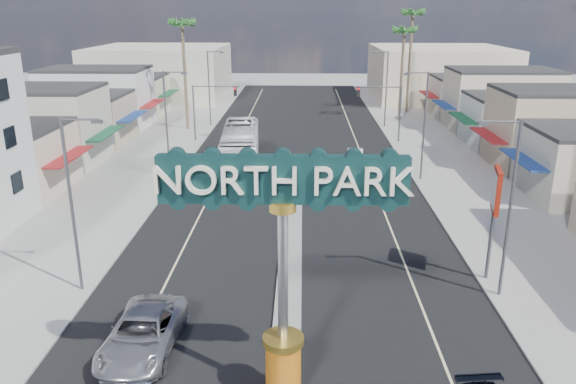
# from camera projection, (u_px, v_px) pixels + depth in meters

# --- Properties ---
(ground) EXTENTS (160.00, 160.00, 0.00)m
(ground) POSITION_uv_depth(u_px,v_px,m) (294.00, 179.00, 47.51)
(ground) COLOR gray
(ground) RESTS_ON ground
(road) EXTENTS (20.00, 120.00, 0.01)m
(road) POSITION_uv_depth(u_px,v_px,m) (294.00, 179.00, 47.50)
(road) COLOR black
(road) RESTS_ON ground
(median_island) EXTENTS (1.30, 30.00, 0.16)m
(median_island) POSITION_uv_depth(u_px,v_px,m) (290.00, 259.00, 32.29)
(median_island) COLOR gray
(median_island) RESTS_ON ground
(sidewalk_left) EXTENTS (8.00, 120.00, 0.12)m
(sidewalk_left) POSITION_uv_depth(u_px,v_px,m) (131.00, 177.00, 47.83)
(sidewalk_left) COLOR gray
(sidewalk_left) RESTS_ON ground
(sidewalk_right) EXTENTS (8.00, 120.00, 0.12)m
(sidewalk_right) POSITION_uv_depth(u_px,v_px,m) (461.00, 180.00, 47.14)
(sidewalk_right) COLOR gray
(sidewalk_right) RESTS_ON ground
(storefront_row_left) EXTENTS (12.00, 42.00, 6.00)m
(storefront_row_left) POSITION_uv_depth(u_px,v_px,m) (71.00, 115.00, 59.50)
(storefront_row_left) COLOR beige
(storefront_row_left) RESTS_ON ground
(storefront_row_right) EXTENTS (12.00, 42.00, 6.00)m
(storefront_row_right) POSITION_uv_depth(u_px,v_px,m) (527.00, 117.00, 58.32)
(storefront_row_right) COLOR #B7B29E
(storefront_row_right) RESTS_ON ground
(backdrop_far_left) EXTENTS (20.00, 20.00, 8.00)m
(backdrop_far_left) POSITION_uv_depth(u_px,v_px,m) (161.00, 72.00, 89.52)
(backdrop_far_left) COLOR #B7B29E
(backdrop_far_left) RESTS_ON ground
(backdrop_far_right) EXTENTS (20.00, 20.00, 8.00)m
(backdrop_far_right) POSITION_uv_depth(u_px,v_px,m) (438.00, 73.00, 88.44)
(backdrop_far_right) COLOR beige
(backdrop_far_right) RESTS_ON ground
(gateway_sign) EXTENTS (8.20, 1.50, 9.15)m
(gateway_sign) POSITION_uv_depth(u_px,v_px,m) (283.00, 252.00, 19.05)
(gateway_sign) COLOR orange
(gateway_sign) RESTS_ON median_island
(traffic_signal_left) EXTENTS (5.09, 0.45, 6.00)m
(traffic_signal_left) POSITION_uv_depth(u_px,v_px,m) (210.00, 102.00, 59.68)
(traffic_signal_left) COLOR #47474C
(traffic_signal_left) RESTS_ON ground
(traffic_signal_right) EXTENTS (5.09, 0.45, 6.00)m
(traffic_signal_right) POSITION_uv_depth(u_px,v_px,m) (383.00, 103.00, 59.23)
(traffic_signal_right) COLOR #47474C
(traffic_signal_right) RESTS_ON ground
(streetlight_l_near) EXTENTS (2.03, 0.22, 9.00)m
(streetlight_l_near) POSITION_uv_depth(u_px,v_px,m) (74.00, 198.00, 27.19)
(streetlight_l_near) COLOR #47474C
(streetlight_l_near) RESTS_ON ground
(streetlight_l_mid) EXTENTS (2.03, 0.22, 9.00)m
(streetlight_l_mid) POSITION_uv_depth(u_px,v_px,m) (168.00, 119.00, 46.18)
(streetlight_l_mid) COLOR #47474C
(streetlight_l_mid) RESTS_ON ground
(streetlight_l_far) EXTENTS (2.03, 0.22, 9.00)m
(streetlight_l_far) POSITION_uv_depth(u_px,v_px,m) (210.00, 85.00, 67.06)
(streetlight_l_far) COLOR #47474C
(streetlight_l_far) RESTS_ON ground
(streetlight_r_near) EXTENTS (2.03, 0.22, 9.00)m
(streetlight_r_near) POSITION_uv_depth(u_px,v_px,m) (508.00, 201.00, 26.67)
(streetlight_r_near) COLOR #47474C
(streetlight_r_near) RESTS_ON ground
(streetlight_r_mid) EXTENTS (2.03, 0.22, 9.00)m
(streetlight_r_mid) POSITION_uv_depth(u_px,v_px,m) (423.00, 121.00, 45.66)
(streetlight_r_mid) COLOR #47474C
(streetlight_r_mid) RESTS_ON ground
(streetlight_r_far) EXTENTS (2.03, 0.22, 9.00)m
(streetlight_r_far) POSITION_uv_depth(u_px,v_px,m) (385.00, 85.00, 66.55)
(streetlight_r_far) COLOR #47474C
(streetlight_r_far) RESTS_ON ground
(palm_left_far) EXTENTS (2.60, 2.60, 13.10)m
(palm_left_far) POSITION_uv_depth(u_px,v_px,m) (182.00, 29.00, 63.21)
(palm_left_far) COLOR brown
(palm_left_far) RESTS_ON ground
(palm_right_mid) EXTENTS (2.60, 2.60, 12.10)m
(palm_right_mid) POSITION_uv_depth(u_px,v_px,m) (404.00, 35.00, 68.55)
(palm_right_mid) COLOR brown
(palm_right_mid) RESTS_ON ground
(palm_right_far) EXTENTS (2.60, 2.60, 14.10)m
(palm_right_far) POSITION_uv_depth(u_px,v_px,m) (412.00, 19.00, 73.64)
(palm_right_far) COLOR brown
(palm_right_far) RESTS_ON ground
(suv_left) EXTENTS (2.94, 6.03, 1.65)m
(suv_left) POSITION_uv_depth(u_px,v_px,m) (143.00, 333.00, 23.54)
(suv_left) COLOR #B3B4B8
(suv_left) RESTS_ON ground
(car_parked_left) EXTENTS (2.55, 5.23, 1.72)m
(car_parked_left) POSITION_uv_depth(u_px,v_px,m) (234.00, 159.00, 50.32)
(car_parked_left) COLOR slate
(car_parked_left) RESTS_ON ground
(car_parked_right) EXTENTS (1.96, 4.31, 1.37)m
(car_parked_right) POSITION_uv_depth(u_px,v_px,m) (355.00, 157.00, 51.90)
(car_parked_right) COLOR white
(car_parked_right) RESTS_ON ground
(city_bus) EXTENTS (4.06, 13.58, 3.73)m
(city_bus) POSITION_uv_depth(u_px,v_px,m) (240.00, 148.00, 50.21)
(city_bus) COLOR white
(city_bus) RESTS_ON ground
(bank_pylon_sign) EXTENTS (0.62, 1.89, 6.03)m
(bank_pylon_sign) POSITION_uv_depth(u_px,v_px,m) (496.00, 197.00, 28.52)
(bank_pylon_sign) COLOR #47474C
(bank_pylon_sign) RESTS_ON sidewalk_right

